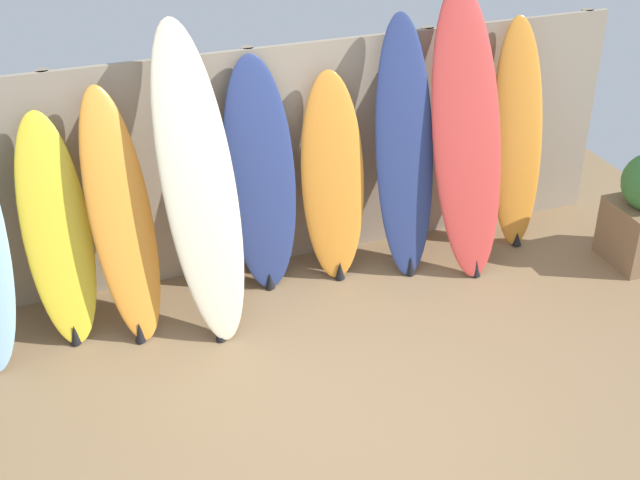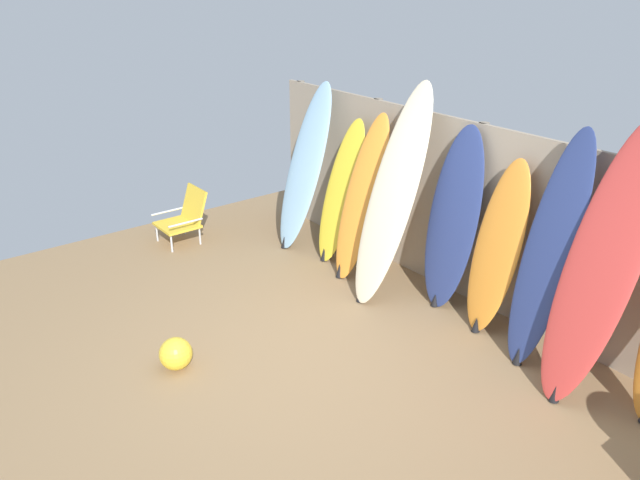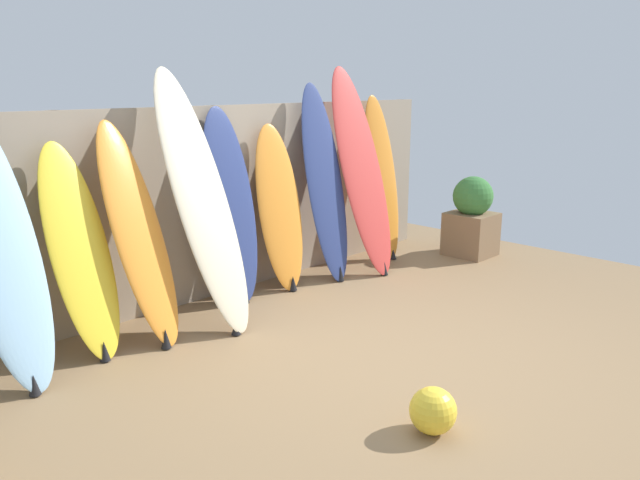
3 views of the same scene
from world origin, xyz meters
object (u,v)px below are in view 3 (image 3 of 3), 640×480
object	(u,v)px
surfboard_orange_2	(139,235)
surfboard_navy_4	(231,208)
surfboard_cream_3	(202,201)
surfboard_navy_6	(325,185)
surfboard_yellow_1	(80,253)
surfboard_orange_8	(382,179)
surfboard_red_7	(362,171)
beach_ball	(433,411)
surfboard_orange_5	(280,209)
planter_box	(472,217)

from	to	relation	value
surfboard_orange_2	surfboard_navy_4	size ratio (longest dim) A/B	0.96
surfboard_cream_3	surfboard_navy_6	bearing A→B (deg)	6.14
surfboard_yellow_1	surfboard_navy_6	xyz separation A→B (m)	(2.63, 0.02, 0.20)
surfboard_orange_2	surfboard_orange_8	size ratio (longest dim) A/B	0.93
surfboard_yellow_1	surfboard_red_7	xyz separation A→B (m)	(3.11, -0.06, 0.30)
surfboard_yellow_1	surfboard_cream_3	distance (m)	1.04
surfboard_orange_2	beach_ball	size ratio (longest dim) A/B	6.21
surfboard_orange_5	surfboard_orange_8	distance (m)	1.60
surfboard_orange_8	surfboard_navy_4	bearing A→B (deg)	178.99
beach_ball	surfboard_red_7	bearing A→B (deg)	47.83
surfboard_cream_3	surfboard_navy_4	distance (m)	0.63
beach_ball	surfboard_orange_2	bearing A→B (deg)	100.16
surfboard_navy_4	surfboard_cream_3	bearing A→B (deg)	-150.14
surfboard_orange_2	surfboard_orange_5	xyz separation A→B (m)	(1.63, 0.18, -0.06)
surfboard_orange_2	surfboard_navy_4	bearing A→B (deg)	11.51
surfboard_navy_6	beach_ball	xyz separation A→B (m)	(-1.75, -2.54, -0.85)
surfboard_cream_3	surfboard_orange_8	bearing A→B (deg)	5.63
surfboard_navy_4	planter_box	distance (m)	3.09
planter_box	surfboard_orange_5	bearing A→B (deg)	163.42
surfboard_orange_5	surfboard_orange_8	world-z (taller)	surfboard_orange_8
surfboard_yellow_1	planter_box	size ratio (longest dim) A/B	1.69
surfboard_navy_4	surfboard_orange_5	xyz separation A→B (m)	(0.56, -0.04, -0.09)
surfboard_orange_8	surfboard_navy_6	bearing A→B (deg)	-175.18
surfboard_red_7	surfboard_navy_4	bearing A→B (deg)	172.71
surfboard_orange_2	planter_box	distance (m)	4.09
surfboard_orange_2	surfboard_orange_8	world-z (taller)	surfboard_orange_8
surfboard_orange_8	surfboard_orange_5	bearing A→B (deg)	-179.93
beach_ball	surfboard_navy_6	bearing A→B (deg)	55.47
surfboard_navy_6	surfboard_orange_8	size ratio (longest dim) A/B	1.07
surfboard_navy_6	surfboard_cream_3	bearing A→B (deg)	-173.86
surfboard_orange_5	beach_ball	distance (m)	2.96
surfboard_orange_8	beach_ball	bearing A→B (deg)	-136.68
surfboard_navy_4	surfboard_yellow_1	bearing A→B (deg)	-174.62
surfboard_cream_3	beach_ball	bearing A→B (deg)	-92.59
surfboard_orange_2	surfboard_orange_5	distance (m)	1.64
planter_box	surfboard_red_7	bearing A→B (deg)	158.05
surfboard_red_7	planter_box	world-z (taller)	surfboard_red_7
surfboard_yellow_1	surfboard_cream_3	xyz separation A→B (m)	(0.98, -0.16, 0.28)
surfboard_orange_8	planter_box	size ratio (longest dim) A/B	1.99
surfboard_yellow_1	surfboard_navy_6	distance (m)	2.63
surfboard_cream_3	planter_box	distance (m)	3.57
surfboard_yellow_1	surfboard_orange_2	size ratio (longest dim) A/B	0.92
surfboard_orange_5	surfboard_red_7	bearing A→B (deg)	-9.03
surfboard_yellow_1	surfboard_orange_2	world-z (taller)	surfboard_orange_2
surfboard_yellow_1	surfboard_navy_6	world-z (taller)	surfboard_navy_6
surfboard_cream_3	surfboard_orange_5	size ratio (longest dim) A/B	1.32
surfboard_cream_3	surfboard_orange_8	world-z (taller)	surfboard_cream_3
surfboard_yellow_1	surfboard_orange_5	bearing A→B (deg)	2.83
surfboard_cream_3	surfboard_orange_8	xyz separation A→B (m)	(2.68, 0.26, -0.14)
surfboard_orange_5	planter_box	world-z (taller)	surfboard_orange_5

